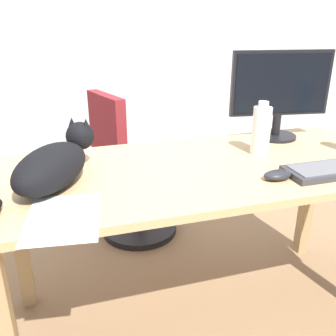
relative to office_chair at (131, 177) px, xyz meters
The scene contains 9 objects.
ground_plane 0.89m from the office_chair, 78.85° to the right, with size 8.00×8.00×0.00m, color #846647.
back_wall 1.20m from the office_chair, 78.79° to the left, with size 6.00×0.04×2.60m, color silver.
desk 0.84m from the office_chair, 78.85° to the right, with size 1.66×0.72×0.75m.
office_chair is the anchor object (origin of this frame).
monitor 1.01m from the office_chair, 40.28° to the right, with size 0.48×0.20×0.41m.
cat 1.00m from the office_chair, 117.34° to the right, with size 0.37×0.52×0.20m.
computer_mouse 1.12m from the office_chair, 69.92° to the right, with size 0.11×0.06×0.04m, color #232328.
paper_sheet 1.18m from the office_chair, 111.03° to the right, with size 0.21×0.30×0.00m, color white.
water_bottle 0.96m from the office_chair, 58.57° to the right, with size 0.08×0.08×0.23m.
Camera 1 is at (-0.54, -1.29, 1.31)m, focal length 39.83 mm.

